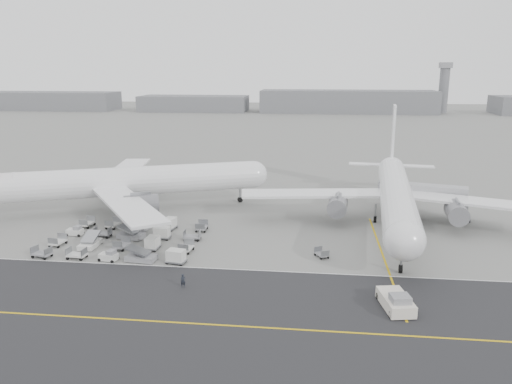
# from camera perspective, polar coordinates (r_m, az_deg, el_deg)

# --- Properties ---
(ground) EXTENTS (700.00, 700.00, 0.00)m
(ground) POSITION_cam_1_polar(r_m,az_deg,el_deg) (75.20, -8.59, -7.82)
(ground) COLOR gray
(ground) RESTS_ON ground
(taxiway) EXTENTS (220.00, 59.00, 0.03)m
(taxiway) POSITION_cam_1_polar(r_m,az_deg,el_deg) (58.25, -8.35, -14.59)
(taxiway) COLOR #2A2B2D
(taxiway) RESTS_ON ground
(horizon_buildings) EXTENTS (520.00, 28.00, 28.00)m
(horizon_buildings) POSITION_cam_1_polar(r_m,az_deg,el_deg) (328.65, 8.58, 8.98)
(horizon_buildings) COLOR slate
(horizon_buildings) RESTS_ON ground
(control_tower) EXTENTS (7.00, 7.00, 31.25)m
(control_tower) POSITION_cam_1_polar(r_m,az_deg,el_deg) (342.23, 20.68, 11.18)
(control_tower) COLOR slate
(control_tower) RESTS_ON ground
(airliner_a) EXTENTS (56.18, 55.10, 20.35)m
(airliner_a) POSITION_cam_1_polar(r_m,az_deg,el_deg) (102.21, -14.78, 1.16)
(airliner_a) COLOR white
(airliner_a) RESTS_ON ground
(airliner_b) EXTENTS (56.54, 57.43, 19.83)m
(airliner_b) POSITION_cam_1_polar(r_m,az_deg,el_deg) (93.22, 15.68, -0.21)
(airliner_b) COLOR white
(airliner_b) RESTS_ON ground
(pushback_tug) EXTENTS (4.04, 8.27, 2.33)m
(pushback_tug) POSITION_cam_1_polar(r_m,az_deg,el_deg) (62.45, 15.71, -11.96)
(pushback_tug) COLOR silver
(pushback_tug) RESTS_ON ground
(jet_bridge) EXTENTS (17.27, 7.26, 6.46)m
(jet_bridge) POSITION_cam_1_polar(r_m,az_deg,el_deg) (100.16, 18.62, -0.17)
(jet_bridge) COLOR gray
(jet_bridge) RESTS_ON ground
(gse_cluster) EXTENTS (31.23, 25.76, 2.18)m
(gse_cluster) POSITION_cam_1_polar(r_m,az_deg,el_deg) (84.39, -14.53, -5.66)
(gse_cluster) COLOR gray
(gse_cluster) RESTS_ON ground
(stray_dolly) EXTENTS (2.37, 2.70, 1.42)m
(stray_dolly) POSITION_cam_1_polar(r_m,az_deg,el_deg) (76.54, 7.50, -7.38)
(stray_dolly) COLOR silver
(stray_dolly) RESTS_ON ground
(ground_crew_a) EXTENTS (0.80, 0.68, 1.85)m
(ground_crew_a) POSITION_cam_1_polar(r_m,az_deg,el_deg) (66.33, -8.33, -10.00)
(ground_crew_a) COLOR black
(ground_crew_a) RESTS_ON ground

